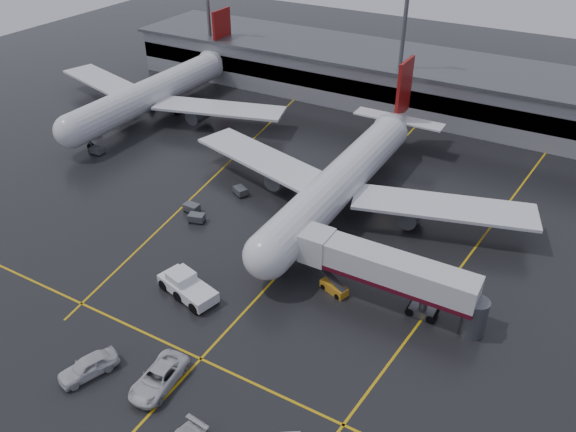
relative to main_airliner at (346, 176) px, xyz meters
The scene contains 20 objects.
ground 10.57m from the main_airliner, 90.00° to the right, with size 220.00×220.00×0.00m, color black.
apron_line_centre 10.57m from the main_airliner, 90.00° to the right, with size 0.25×90.00×0.02m, color gold.
apron_line_stop 31.98m from the main_airliner, 90.00° to the right, with size 60.00×0.25×0.02m, color gold.
apron_line_left 20.44m from the main_airliner, behind, with size 0.25×70.00×0.02m, color gold.
apron_line_right 18.49m from the main_airliner, ahead, with size 0.25×70.00×0.02m, color gold.
terminal 38.23m from the main_airliner, 90.00° to the left, with size 122.00×19.00×8.60m.
light_mast_left 56.34m from the main_airliner, 144.33° to the left, with size 3.00×1.20×25.45m.
light_mast_mid 34.26m from the main_airliner, 98.80° to the left, with size 3.00×1.20×25.45m.
main_airliner is the anchor object (origin of this frame).
second_airliner 43.68m from the main_airliner, 164.05° to the left, with size 48.80×45.60×14.10m.
jet_bridge 19.68m from the main_airliner, 52.90° to the right, with size 19.90×3.40×6.05m.
pushback_tractor 26.08m from the main_airliner, 105.30° to the right, with size 7.54×4.56×2.52m.
belt_loader 18.45m from the main_airliner, 68.54° to the right, with size 3.41×2.30×1.99m.
service_van_a 36.10m from the main_airliner, 92.13° to the right, with size 2.90×6.29×1.75m, color silver.
service_van_d 38.98m from the main_airliner, 101.42° to the right, with size 2.17×5.38×1.83m, color silver.
baggage_cart_a 19.96m from the main_airliner, 137.58° to the right, with size 2.29×1.83×1.12m.
baggage_cart_b 20.54m from the main_airliner, 144.94° to the right, with size 2.02×1.33×1.12m.
baggage_cart_c 14.72m from the main_airliner, 159.98° to the right, with size 2.37×2.07×1.12m.
baggage_cart_d 46.17m from the main_airliner, behind, with size 2.04×1.36×1.12m.
baggage_cart_e 40.26m from the main_airliner, behind, with size 2.05×1.37×1.12m.
Camera 1 is at (25.45, -50.25, 40.00)m, focal length 35.40 mm.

